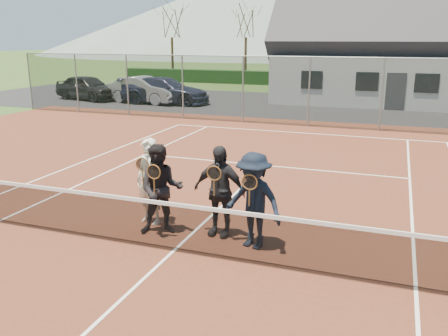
% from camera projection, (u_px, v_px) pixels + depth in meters
% --- Properties ---
extents(ground, '(220.00, 220.00, 0.00)m').
position_uv_depth(ground, '(328.00, 107.00, 26.75)').
color(ground, '#2F4B1B').
rests_on(ground, ground).
extents(court_surface, '(30.00, 30.00, 0.02)m').
position_uv_depth(court_surface, '(173.00, 252.00, 8.62)').
color(court_surface, '#562819').
rests_on(court_surface, ground).
extents(tarmac_carpark, '(40.00, 12.00, 0.01)m').
position_uv_depth(tarmac_carpark, '(260.00, 104.00, 28.06)').
color(tarmac_carpark, black).
rests_on(tarmac_carpark, ground).
extents(hedge_row, '(40.00, 1.20, 1.10)m').
position_uv_depth(hedge_row, '(350.00, 80.00, 37.48)').
color(hedge_row, black).
rests_on(hedge_row, ground).
extents(hill_west, '(110.00, 110.00, 18.00)m').
position_uv_depth(hill_west, '(261.00, 13.00, 100.58)').
color(hill_west, slate).
rests_on(hill_west, ground).
extents(car_a, '(4.86, 2.88, 1.55)m').
position_uv_depth(car_a, '(88.00, 87.00, 29.78)').
color(car_a, black).
rests_on(car_a, ground).
extents(car_b, '(4.92, 2.42, 1.55)m').
position_uv_depth(car_b, '(145.00, 90.00, 28.32)').
color(car_b, gray).
rests_on(car_b, ground).
extents(car_c, '(5.41, 2.37, 1.55)m').
position_uv_depth(car_c, '(165.00, 91.00, 27.97)').
color(car_c, '#181B31').
rests_on(car_c, ground).
extents(court_markings, '(11.03, 23.83, 0.01)m').
position_uv_depth(court_markings, '(173.00, 251.00, 8.61)').
color(court_markings, white).
rests_on(court_markings, court_surface).
extents(tennis_net, '(11.68, 0.08, 1.10)m').
position_uv_depth(tennis_net, '(173.00, 225.00, 8.48)').
color(tennis_net, slate).
rests_on(tennis_net, ground).
extents(perimeter_fence, '(30.07, 0.07, 3.02)m').
position_uv_depth(perimeter_fence, '(309.00, 92.00, 20.45)').
color(perimeter_fence, slate).
rests_on(perimeter_fence, ground).
extents(clubhouse, '(15.60, 8.20, 7.70)m').
position_uv_depth(clubhouse, '(410.00, 34.00, 28.00)').
color(clubhouse, silver).
rests_on(clubhouse, ground).
extents(tree_a, '(3.20, 3.20, 7.77)m').
position_uv_depth(tree_a, '(171.00, 15.00, 42.26)').
color(tree_a, '#372414').
rests_on(tree_a, ground).
extents(tree_b, '(3.20, 3.20, 7.77)m').
position_uv_depth(tree_b, '(246.00, 13.00, 39.96)').
color(tree_b, '#3D2416').
rests_on(tree_b, ground).
extents(tree_c, '(3.20, 3.20, 7.77)m').
position_uv_depth(tree_c, '(383.00, 11.00, 36.35)').
color(tree_c, '#332312').
rests_on(tree_c, ground).
extents(player_a, '(0.74, 0.57, 1.80)m').
position_uv_depth(player_a, '(150.00, 181.00, 9.73)').
color(player_a, white).
rests_on(player_a, court_surface).
extents(player_b, '(1.07, 0.97, 1.80)m').
position_uv_depth(player_b, '(161.00, 189.00, 9.22)').
color(player_b, black).
rests_on(player_b, court_surface).
extents(player_c, '(1.08, 0.53, 1.80)m').
position_uv_depth(player_c, '(219.00, 191.00, 9.13)').
color(player_c, black).
rests_on(player_c, court_surface).
extents(player_d, '(1.30, 0.96, 1.80)m').
position_uv_depth(player_d, '(254.00, 201.00, 8.59)').
color(player_d, black).
rests_on(player_d, court_surface).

